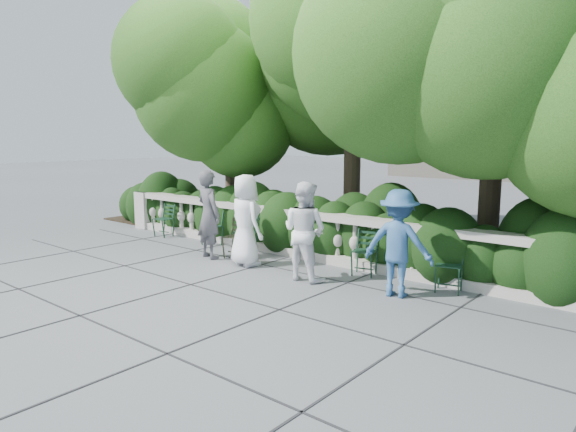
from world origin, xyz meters
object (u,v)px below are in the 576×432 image
Objects in this scene: chair_weathered at (232,259)px; person_casual_man at (304,231)px; person_woman_grey at (209,214)px; chair_e at (446,294)px; person_older_blue at (398,243)px; chair_d at (361,277)px; chair_a at (240,253)px; chair_c at (207,246)px; person_businessman at (245,220)px; chair_b at (160,237)px.

person_casual_man reaches higher than chair_weathered.
person_woman_grey is 2.52m from person_casual_man.
chair_e is 4.96m from person_woman_grey.
chair_e is 1.18m from person_older_blue.
chair_a is at bearing 167.01° from chair_d.
person_older_blue is (5.16, -0.55, 0.85)m from chair_c.
chair_weathered is 0.47× the size of person_businessman.
chair_c is 1.00× the size of chair_d.
person_older_blue is (3.23, 0.13, -0.04)m from person_businessman.
person_woman_grey reaches higher than chair_c.
chair_d is at bearing -145.97° from person_businessman.
person_casual_man is at bearing -17.84° from chair_weathered.
chair_b is 0.46× the size of person_woman_grey.
chair_a is 1.00× the size of chair_d.
chair_a is 1.00× the size of chair_weathered.
chair_weathered is 1.06m from person_businessman.
chair_e and chair_weathered have the same top height.
person_woman_grey is (-4.81, -0.75, 0.91)m from chair_e.
chair_b and chair_e have the same top height.
chair_d is at bearing -2.90° from chair_b.
chair_b and chair_d have the same top height.
chair_b and chair_weathered have the same top height.
person_businessman is 0.98× the size of person_woman_grey.
person_businessman reaches higher than chair_d.
person_older_blue reaches higher than chair_e.
chair_d is 2.83m from chair_weathered.
person_woman_grey reaches higher than person_older_blue.
chair_a is at bearing -3.32° from chair_b.
person_woman_grey is at bearing 179.00° from chair_d.
person_businessman is at bearing -8.71° from person_older_blue.
chair_weathered is (3.08, -0.47, 0.00)m from chair_b.
person_casual_man is (2.34, -0.71, 0.87)m from chair_a.
chair_a is 4.64m from chair_e.
chair_weathered is at bearing -145.22° from person_woman_grey.
person_businessman reaches higher than chair_c.
chair_weathered is at bearing -12.54° from chair_b.
person_older_blue is (3.78, -0.01, 0.85)m from chair_weathered.
person_businessman is (0.82, -0.64, 0.89)m from chair_a.
chair_a is 0.48× the size of person_casual_man.
chair_c is (1.70, 0.07, 0.00)m from chair_b.
person_businessman is (0.55, -0.14, 0.89)m from chair_weathered.
chair_b is 3.12m from chair_weathered.
person_woman_grey is (0.93, -0.73, 0.91)m from chair_c.
person_older_blue is (1.71, 0.20, -0.02)m from person_casual_man.
person_older_blue is (4.05, -0.50, 0.85)m from chair_a.
chair_b is at bearing -159.62° from chair_a.
chair_b is at bearing -2.99° from person_woman_grey.
person_businessman is at bearing -176.67° from chair_d.
chair_b is 6.93m from person_older_blue.
chair_e is at bearing 20.61° from chair_a.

